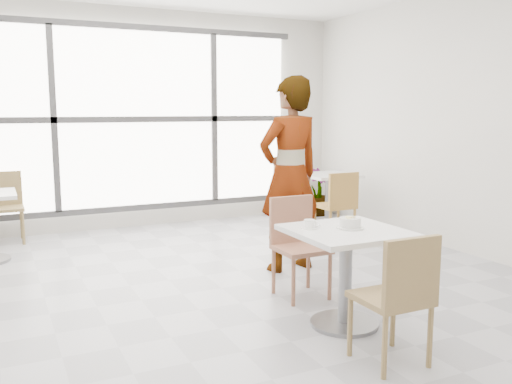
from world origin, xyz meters
name	(u,v)px	position (x,y,z in m)	size (l,w,h in m)	color
floor	(241,303)	(0.00, 0.00, 0.00)	(7.00, 7.00, 0.00)	#9E9EA5
wall_back	(137,119)	(0.00, 3.50, 1.50)	(6.00, 6.00, 0.00)	silver
wall_right	(502,122)	(3.00, 0.00, 1.50)	(7.00, 7.00, 0.00)	silver
window	(138,119)	(0.00, 3.44, 1.50)	(4.60, 0.07, 2.52)	white
main_table	(346,259)	(0.52, -0.78, 0.52)	(0.80, 0.80, 0.75)	white
chair_near	(399,292)	(0.43, -1.50, 0.50)	(0.42, 0.42, 0.87)	olive
chair_far	(297,239)	(0.55, 0.01, 0.50)	(0.42, 0.42, 0.87)	#99634A
oatmeal_bowl	(350,223)	(0.56, -0.77, 0.79)	(0.21, 0.21, 0.10)	silver
coffee_cup	(310,224)	(0.29, -0.64, 0.78)	(0.16, 0.13, 0.07)	white
person	(290,175)	(0.87, 0.72, 0.98)	(0.72, 0.47, 1.96)	black
bg_table_right	(329,193)	(2.35, 2.27, 0.49)	(0.70, 0.70, 0.75)	silver
bg_chair_left_far	(5,202)	(-1.74, 3.28, 0.50)	(0.42, 0.42, 0.87)	olive
bg_chair_right_near	(338,201)	(2.02, 1.54, 0.50)	(0.42, 0.42, 0.87)	#A57937
bg_chair_right_far	(291,190)	(1.96, 2.65, 0.50)	(0.42, 0.42, 0.87)	olive
plant_right	(318,192)	(2.70, 3.09, 0.36)	(0.41, 0.41, 0.73)	#3A7639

